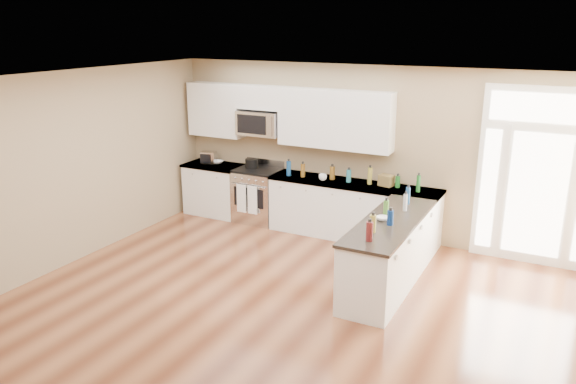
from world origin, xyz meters
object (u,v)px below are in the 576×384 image
(peninsula_cabinet, at_px, (389,255))
(stockpot, at_px, (252,163))
(kitchen_range, at_px, (258,195))
(toaster_oven, at_px, (209,157))

(peninsula_cabinet, relative_size, stockpot, 10.15)
(kitchen_range, height_order, toaster_oven, toaster_oven)
(stockpot, height_order, toaster_oven, toaster_oven)
(kitchen_range, distance_m, toaster_oven, 1.20)
(stockpot, distance_m, toaster_oven, 0.90)
(kitchen_range, distance_m, stockpot, 0.58)
(kitchen_range, xyz_separation_m, toaster_oven, (-1.05, 0.03, 0.57))
(peninsula_cabinet, relative_size, toaster_oven, 9.00)
(peninsula_cabinet, xyz_separation_m, toaster_oven, (-3.94, 1.48, 0.62))
(peninsula_cabinet, height_order, kitchen_range, kitchen_range)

